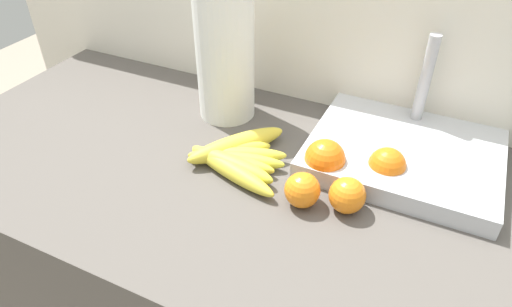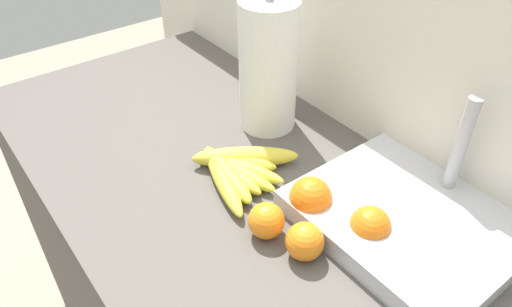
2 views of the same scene
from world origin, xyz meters
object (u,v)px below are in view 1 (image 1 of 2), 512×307
banana_bunch (234,157)px  paper_towel_roll (225,55)px  sink_basin (404,150)px  orange_right (302,190)px  orange_front (387,166)px  orange_back_left (347,195)px  orange_center (325,159)px

banana_bunch → paper_towel_roll: bearing=122.3°
paper_towel_roll → sink_basin: bearing=-0.7°
orange_right → sink_basin: 0.25m
banana_bunch → orange_right: orange_right is taller
banana_bunch → orange_front: bearing=15.9°
sink_basin → banana_bunch: bearing=-151.4°
banana_bunch → orange_front: orange_front is taller
banana_bunch → orange_back_left: bearing=-6.7°
orange_back_left → orange_front: orange_front is taller
orange_front → paper_towel_roll: bearing=167.2°
orange_right → sink_basin: sink_basin is taller
orange_back_left → orange_front: bearing=67.9°
orange_right → paper_towel_roll: paper_towel_roll is taller
orange_back_left → paper_towel_roll: bearing=150.3°
orange_front → sink_basin: 0.09m
banana_bunch → orange_front: (0.28, 0.08, 0.02)m
orange_back_left → paper_towel_roll: (-0.34, 0.20, 0.11)m
paper_towel_roll → sink_basin: 0.42m
orange_right → sink_basin: bearing=56.9°
orange_back_left → paper_towel_roll: size_ratio=0.20×
orange_center → sink_basin: (0.13, 0.12, -0.02)m
banana_bunch → orange_back_left: 0.24m
orange_center → paper_towel_roll: size_ratio=0.24×
orange_center → orange_back_left: bearing=-47.8°
orange_center → orange_right: bearing=-95.6°
banana_bunch → orange_center: size_ratio=2.85×
orange_front → banana_bunch: bearing=-164.1°
orange_back_left → orange_center: bearing=132.2°
banana_bunch → paper_towel_roll: (-0.11, 0.17, 0.13)m
paper_towel_roll → sink_basin: paper_towel_roll is taller
orange_right → orange_center: bearing=84.4°
orange_back_left → orange_front: 0.12m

